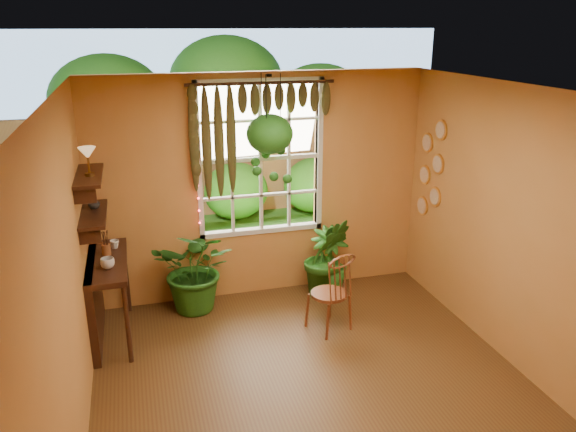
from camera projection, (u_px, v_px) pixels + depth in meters
name	position (u px, v px, depth m)	size (l,w,h in m)	color
floor	(320.00, 397.00, 5.08)	(4.50, 4.50, 0.00)	#553718
ceiling	(327.00, 95.00, 4.21)	(4.50, 4.50, 0.00)	white
wall_back	(261.00, 188.00, 6.69)	(4.00, 4.00, 0.00)	#BF7F41
wall_left	(67.00, 289.00, 4.13)	(4.50, 4.50, 0.00)	#BF7F41
wall_right	(529.00, 237.00, 5.16)	(4.50, 4.50, 0.00)	#BF7F41
window	(260.00, 159.00, 6.61)	(1.52, 0.10, 1.86)	silver
valance_vine	(255.00, 111.00, 6.29)	(1.70, 0.12, 1.10)	#32180D
string_lights	(196.00, 160.00, 6.31)	(0.03, 0.03, 1.54)	#FF2633
wall_plates	(431.00, 170.00, 6.72)	(0.04, 0.32, 1.10)	#FFF6D0
counter_ledge	(99.00, 291.00, 5.87)	(0.40, 1.20, 0.90)	#32180D
shelf_lower	(94.00, 214.00, 5.60)	(0.25, 0.90, 0.04)	#32180D
shelf_upper	(89.00, 176.00, 5.47)	(0.25, 0.90, 0.04)	#32180D
backyard	(220.00, 127.00, 10.98)	(14.00, 10.00, 12.00)	#26621C
windsor_chair	(331.00, 304.00, 6.12)	(0.52, 0.53, 1.07)	brown
potted_plant_left	(197.00, 269.00, 6.49)	(0.93, 0.81, 1.04)	#174712
potted_plant_mid	(327.00, 257.00, 6.84)	(0.56, 0.45, 1.01)	#174712
potted_plant_right	(328.00, 262.00, 6.92)	(0.48, 0.48, 0.85)	#174712
hanging_basket	(270.00, 139.00, 6.25)	(0.52, 0.52, 1.24)	black
cup_a	(108.00, 263.00, 5.56)	(0.14, 0.14, 0.11)	silver
cup_b	(115.00, 244.00, 6.06)	(0.10, 0.10, 0.09)	beige
brush_jar	(106.00, 243.00, 5.87)	(0.09, 0.09, 0.33)	brown
shelf_vase	(94.00, 203.00, 5.71)	(0.11, 0.11, 0.12)	#B2AD99
tiffany_lamp	(87.00, 155.00, 5.34)	(0.17, 0.17, 0.28)	brown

